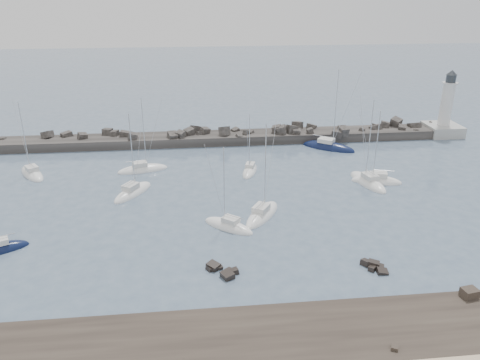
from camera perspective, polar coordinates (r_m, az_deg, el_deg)
name	(u,v)px	position (r m, az deg, el deg)	size (l,w,h in m)	color
ground	(248,231)	(62.31, 1.00, -6.18)	(400.00, 400.00, 0.00)	#4B5E75
rock_shelf	(282,349)	(44.60, 5.11, -19.83)	(140.00, 12.00, 1.94)	#2B231D
rock_cluster_near	(222,272)	(54.02, -2.26, -11.12)	(3.90, 3.83, 1.45)	black
rock_cluster_far	(375,267)	(56.71, 16.18, -10.19)	(2.74, 3.15, 1.39)	black
breakwater	(193,141)	(96.81, -5.74, 4.70)	(115.00, 7.56, 5.26)	#2F2C2A
lighthouse	(444,121)	(110.09, 23.58, 6.62)	(7.00, 7.00, 14.60)	#A4A49F
sailboat_1	(32,174)	(87.55, -23.99, 0.66)	(6.85, 8.60, 13.58)	white
sailboat_3	(133,193)	(74.74, -12.92, -1.52)	(6.77, 8.70, 13.70)	white
sailboat_4	(143,170)	(83.57, -11.78, 1.21)	(9.17, 4.70, 13.87)	white
sailboat_5	(229,227)	(63.00, -1.41, -5.69)	(7.42, 6.70, 12.24)	white
sailboat_6	(250,171)	(81.31, 1.20, 1.09)	(4.26, 7.42, 11.33)	white
sailboat_7	(262,215)	(66.03, 2.72, -4.29)	(7.18, 9.07, 14.31)	white
sailboat_8	(328,148)	(94.86, 10.71, 3.91)	(10.67, 8.88, 16.88)	#0D1739
sailboat_9	(377,181)	(80.19, 16.31, -0.17)	(8.52, 4.83, 13.12)	white
sailboat_10	(368,182)	(79.41, 15.31, -0.29)	(5.00, 9.77, 14.82)	white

